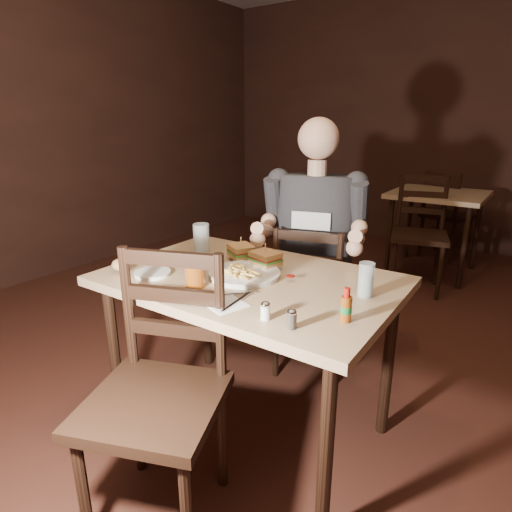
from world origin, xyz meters
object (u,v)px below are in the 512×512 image
Objects in this scene: dinner_plate at (245,275)px; hot_sauce at (346,305)px; main_table at (249,294)px; glass_right at (366,280)px; glass_left at (201,238)px; chair_far at (312,298)px; bg_table at (438,202)px; bg_chair_far at (447,215)px; syrup_dispenser at (195,273)px; chair_near at (153,403)px; bg_chair_near at (419,236)px; diner at (314,214)px; side_plate at (153,274)px.

hot_sauce reaches higher than dinner_plate.
glass_right is at bearing 9.42° from main_table.
glass_left reaches higher than main_table.
bg_table is at bearing -110.82° from chair_far.
bg_chair_far is at bearing 90.00° from bg_table.
syrup_dispenser is (-0.60, -0.29, -0.01)m from glass_right.
chair_near is at bearing 104.60° from bg_chair_far.
bg_table is (0.15, 2.78, -0.01)m from main_table.
glass_right reaches higher than bg_table.
bg_chair_near is (0.15, 2.23, -0.21)m from main_table.
glass_left is at bearing 127.75° from syrup_dispenser.
bg_chair_far is 3.25m from glass_left.
bg_table is 0.83× the size of diner.
bg_chair_near reaches higher than glass_left.
diner reaches higher than chair_near.
main_table is 0.51m from glass_right.
bg_chair_near reaches higher than dinner_plate.
hot_sauce is at bearing -15.91° from dinner_plate.
side_plate is at bearing -177.70° from syrup_dispenser.
main_table is at bearing -20.37° from glass_left.
chair_far is 7.37× the size of hot_sauce.
syrup_dispenser is at bearing -95.12° from bg_table.
syrup_dispenser is at bearing -116.24° from dinner_plate.
glass_left is at bearing 36.17° from chair_far.
main_table is 4.16× the size of dinner_plate.
bg_chair_near reaches higher than bg_chair_far.
dinner_plate is at bearing 32.14° from side_plate.
side_plate is at bearing 52.62° from chair_far.
chair_near reaches higher than bg_table.
bg_chair_far reaches higher than dinner_plate.
bg_chair_far is 3.08× the size of dinner_plate.
dinner_plate is at bearing 74.03° from chair_far.
hot_sauce is at bearing -97.12° from bg_chair_near.
bg_chair_near reaches higher than chair_far.
syrup_dispenser is (0.28, -0.36, -0.02)m from glass_left.
bg_table is 2.21m from diner.
chair_near is at bearing 74.85° from chair_far.
hot_sauce is at bearing -18.76° from glass_left.
glass_left is 0.88m from glass_right.
glass_right is 1.12× the size of hot_sauce.
bg_chair_far is at bearing 95.78° from glass_right.
diner is at bearing 90.66° from main_table.
glass_right is at bearing 115.63° from chair_far.
glass_right reaches higher than syrup_dispenser.
glass_left reaches higher than hot_sauce.
main_table is at bearing 60.15° from syrup_dispenser.
bg_table is 5.30× the size of side_plate.
bg_chair_far is at bearing 80.17° from glass_left.
glass_right is (0.48, 0.65, 0.35)m from chair_near.
bg_chair_far is 6.21× the size of glass_left.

